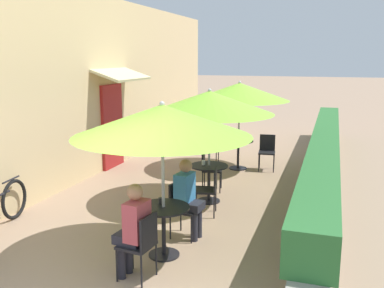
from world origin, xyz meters
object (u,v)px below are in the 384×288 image
at_px(seated_patron_near_right, 188,195).
at_px(cafe_chair_far_left, 267,149).
at_px(patio_umbrella_near, 162,121).
at_px(coffee_cup_mid, 203,163).
at_px(seated_patron_near_left, 133,227).
at_px(cafe_chair_mid_left, 209,187).
at_px(cafe_chair_near_right, 181,205).
at_px(patio_umbrella_far, 240,92).
at_px(coffee_cup_near, 161,201).
at_px(cafe_chair_mid_right, 209,167).
at_px(patio_table_far, 238,149).
at_px(patio_umbrella_mid, 210,102).
at_px(patio_table_mid, 209,176).
at_px(cafe_chair_far_right, 210,148).
at_px(patio_table_near, 164,221).
at_px(cafe_chair_near_left, 141,241).

distance_m(seated_patron_near_right, cafe_chair_far_left, 4.54).
height_order(patio_umbrella_near, coffee_cup_mid, patio_umbrella_near).
xyz_separation_m(seated_patron_near_left, cafe_chair_mid_left, (0.28, 2.44, -0.17)).
distance_m(cafe_chair_near_right, patio_umbrella_far, 4.56).
height_order(seated_patron_near_left, coffee_cup_near, seated_patron_near_left).
distance_m(seated_patron_near_right, cafe_chair_mid_left, 1.06).
distance_m(cafe_chair_mid_right, patio_table_far, 1.95).
distance_m(seated_patron_near_left, patio_umbrella_mid, 3.37).
xyz_separation_m(cafe_chair_mid_left, cafe_chair_far_left, (0.50, 3.45, 0.00)).
bearing_deg(patio_umbrella_far, patio_table_mid, -90.10).
height_order(coffee_cup_mid, patio_umbrella_far, patio_umbrella_far).
bearing_deg(cafe_chair_far_left, cafe_chair_mid_left, 75.72).
xyz_separation_m(patio_umbrella_near, cafe_chair_mid_left, (0.16, 1.75, -1.42)).
xyz_separation_m(cafe_chair_near_right, coffee_cup_mid, (-0.16, 1.70, 0.26)).
relative_size(seated_patron_near_left, cafe_chair_far_right, 1.44).
height_order(patio_table_near, cafe_chair_mid_right, cafe_chair_mid_right).
distance_m(seated_patron_near_right, patio_umbrella_mid, 2.14).
distance_m(patio_umbrella_near, patio_table_far, 5.25).
bearing_deg(cafe_chair_near_left, cafe_chair_far_left, 0.48).
bearing_deg(cafe_chair_mid_left, coffee_cup_mid, 14.41).
distance_m(cafe_chair_near_right, coffee_cup_near, 0.67).
relative_size(cafe_chair_near_left, patio_table_mid, 1.18).
relative_size(seated_patron_near_right, patio_table_mid, 1.70).
bearing_deg(patio_table_mid, cafe_chair_near_left, -89.37).
distance_m(patio_umbrella_near, cafe_chair_mid_left, 2.26).
xyz_separation_m(cafe_chair_near_left, patio_table_mid, (-0.03, 3.14, -0.00)).
bearing_deg(coffee_cup_mid, patio_table_far, 87.57).
bearing_deg(cafe_chair_far_left, cafe_chair_mid_right, 60.49).
relative_size(seated_patron_near_right, patio_umbrella_mid, 0.52).
bearing_deg(patio_umbrella_mid, cafe_chair_mid_left, -73.27).
height_order(patio_umbrella_mid, patio_table_far, patio_umbrella_mid).
xyz_separation_m(coffee_cup_near, cafe_chair_far_right, (-0.66, 4.80, -0.26)).
height_order(cafe_chair_mid_left, cafe_chair_far_left, same).
height_order(patio_table_near, cafe_chair_near_right, cafe_chair_near_right).
height_order(patio_umbrella_near, cafe_chair_near_left, patio_umbrella_near).
height_order(patio_umbrella_near, seated_patron_near_right, patio_umbrella_near).
bearing_deg(cafe_chair_far_right, cafe_chair_far_left, 6.17).
distance_m(patio_table_near, cafe_chair_far_right, 4.95).
xyz_separation_m(patio_table_near, coffee_cup_near, (-0.08, 0.10, 0.26)).
relative_size(cafe_chair_mid_right, coffee_cup_mid, 9.67).
bearing_deg(cafe_chair_near_left, cafe_chair_mid_right, 10.48).
relative_size(patio_table_near, patio_table_far, 1.00).
xyz_separation_m(patio_table_near, cafe_chair_far_left, (0.66, 5.20, 0.00)).
height_order(patio_table_mid, cafe_chair_far_right, cafe_chair_far_right).
relative_size(seated_patron_near_left, patio_umbrella_mid, 0.52).
distance_m(patio_table_near, patio_umbrella_near, 1.42).
xyz_separation_m(patio_umbrella_mid, patio_table_far, (0.00, 2.62, -1.42)).
height_order(seated_patron_near_right, cafe_chair_mid_right, seated_patron_near_right).
height_order(patio_umbrella_near, cafe_chair_near_right, patio_umbrella_near).
bearing_deg(cafe_chair_mid_right, patio_table_near, -5.99).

